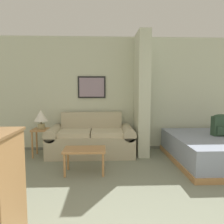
{
  "coord_description": "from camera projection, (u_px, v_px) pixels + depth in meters",
  "views": [
    {
      "loc": [
        -0.35,
        -1.04,
        1.41
      ],
      "look_at": [
        -0.2,
        2.42,
        1.05
      ],
      "focal_mm": 35.0,
      "sensor_mm": 36.0,
      "label": 1
    }
  ],
  "objects": [
    {
      "name": "couch",
      "position": [
        91.0,
        139.0,
        4.72
      ],
      "size": [
        1.84,
        0.84,
        0.9
      ],
      "color": "#B7AD8E",
      "rests_on": "ground_plane"
    },
    {
      "name": "wall_partition_pillar",
      "position": [
        142.0,
        94.0,
        4.71
      ],
      "size": [
        0.24,
        0.75,
        2.6
      ],
      "color": "beige",
      "rests_on": "ground_plane"
    },
    {
      "name": "coffee_table",
      "position": [
        85.0,
        152.0,
        3.66
      ],
      "size": [
        0.7,
        0.42,
        0.42
      ],
      "color": "#B27F4C",
      "rests_on": "ground_plane"
    },
    {
      "name": "table_lamp",
      "position": [
        41.0,
        117.0,
        4.55
      ],
      "size": [
        0.28,
        0.28,
        0.4
      ],
      "color": "tan",
      "rests_on": "side_table"
    },
    {
      "name": "bed",
      "position": [
        219.0,
        149.0,
        4.23
      ],
      "size": [
        1.81,
        1.98,
        0.5
      ],
      "color": "#B27F4C",
      "rests_on": "ground_plane"
    },
    {
      "name": "wall_back",
      "position": [
        118.0,
        94.0,
        5.12
      ],
      "size": [
        7.29,
        0.16,
        2.6
      ],
      "color": "beige",
      "rests_on": "ground_plane"
    },
    {
      "name": "side_table",
      "position": [
        42.0,
        135.0,
        4.59
      ],
      "size": [
        0.36,
        0.36,
        0.58
      ],
      "color": "#B27F4C",
      "rests_on": "ground_plane"
    },
    {
      "name": "backpack",
      "position": [
        221.0,
        125.0,
        4.27
      ],
      "size": [
        0.33,
        0.21,
        0.42
      ],
      "color": "#2D4733",
      "rests_on": "bed"
    }
  ]
}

